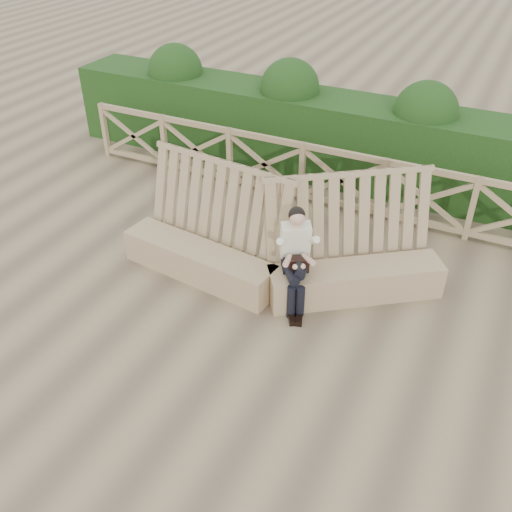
% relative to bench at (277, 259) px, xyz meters
% --- Properties ---
extents(ground, '(60.00, 60.00, 0.00)m').
position_rel_bench_xyz_m(ground, '(0.10, -1.11, -0.41)').
color(ground, brown).
rests_on(ground, ground).
extents(bench, '(4.48, 2.04, 1.62)m').
position_rel_bench_xyz_m(bench, '(0.00, 0.00, 0.00)').
color(bench, '#8F7951').
rests_on(bench, ground).
extents(woman, '(0.63, 0.86, 1.41)m').
position_rel_bench_xyz_m(woman, '(0.40, -0.27, 0.36)').
color(woman, black).
rests_on(woman, ground).
extents(guardrail, '(10.10, 0.09, 1.10)m').
position_rel_bench_xyz_m(guardrail, '(0.10, 2.39, 0.14)').
color(guardrail, '#967857').
rests_on(guardrail, ground).
extents(hedge, '(12.00, 1.20, 1.50)m').
position_rel_bench_xyz_m(hedge, '(0.10, 3.59, 0.34)').
color(hedge, black).
rests_on(hedge, ground).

